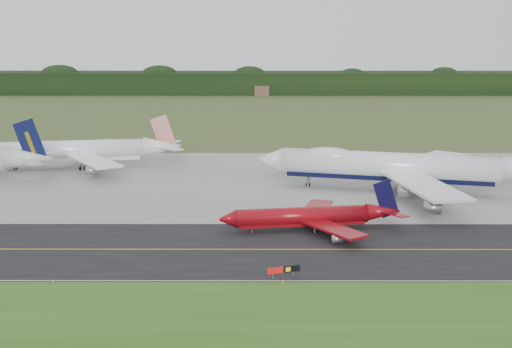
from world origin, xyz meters
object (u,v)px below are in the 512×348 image
object	(u,v)px
jet_star_tail	(82,151)
taxiway_sign	(284,270)
jet_ba_747	(399,167)
jet_red_737	(312,216)

from	to	relation	value
jet_star_tail	taxiway_sign	bearing A→B (deg)	-58.65
jet_ba_747	jet_red_737	size ratio (longest dim) A/B	1.95
jet_star_tail	taxiway_sign	xyz separation A→B (m)	(51.76, -84.95, -3.49)
jet_ba_747	jet_star_tail	distance (m)	85.33
jet_star_tail	taxiway_sign	world-z (taller)	jet_star_tail
jet_star_tail	taxiway_sign	size ratio (longest dim) A/B	10.51
jet_ba_747	taxiway_sign	distance (m)	64.27
jet_star_tail	taxiway_sign	distance (m)	99.54
jet_red_737	taxiway_sign	size ratio (longest dim) A/B	6.87
taxiway_sign	jet_star_tail	bearing A→B (deg)	121.35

